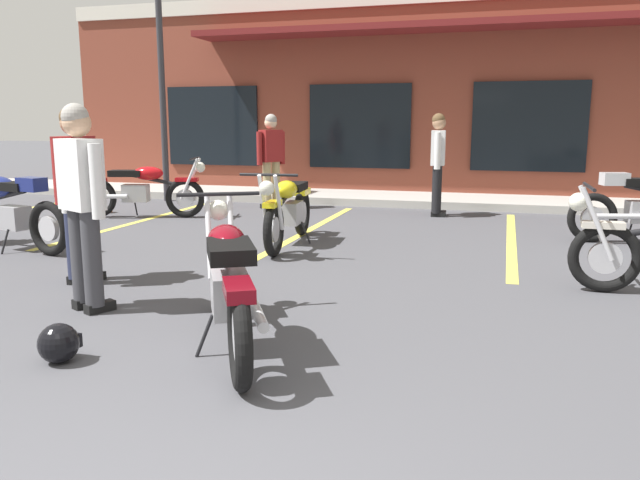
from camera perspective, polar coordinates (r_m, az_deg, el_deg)
name	(u,v)px	position (r m, az deg, el deg)	size (l,w,h in m)	color
ground_plane	(335,312)	(5.18, 1.39, -6.54)	(80.00, 80.00, 0.00)	#47474C
sidewalk_kerb	(435,200)	(12.28, 10.37, 3.62)	(22.00, 1.80, 0.14)	#A8A59E
brick_storefront_building	(455,101)	(16.02, 12.14, 12.24)	(16.56, 7.16, 4.10)	brown
painted_stall_lines	(406,235)	(8.76, 7.79, 0.49)	(14.08, 4.80, 0.01)	#DBCC4C
motorcycle_foreground_classic	(229,281)	(4.34, -8.26, -3.67)	(1.28, 1.91, 0.98)	black
motorcycle_red_sportbike	(2,206)	(8.56, -26.86, 2.77)	(2.08, 0.81, 0.98)	black
motorcycle_silver_naked	(288,209)	(7.86, -2.88, 2.82)	(0.66, 2.11, 0.98)	black
motorcycle_green_cafe_racer	(142,189)	(10.61, -15.84, 4.45)	(2.07, 0.92, 0.98)	black
person_in_black_shirt	(438,158)	(10.53, 10.64, 7.29)	(0.29, 0.61, 1.68)	black
person_in_shorts_foreground	(82,196)	(5.37, -20.79, 3.78)	(0.58, 0.39, 1.68)	black
person_by_back_row	(77,184)	(6.40, -21.20, 4.74)	(0.29, 0.60, 1.68)	black
person_near_building	(271,155)	(11.30, -4.46, 7.65)	(0.42, 0.56, 1.68)	black
helmet_on_pavement	(59,343)	(4.42, -22.59, -8.63)	(0.26, 0.26, 0.26)	black
traffic_cone	(97,198)	(11.40, -19.56, 3.61)	(0.34, 0.34, 0.53)	orange
parking_lot_lamp_post	(157,43)	(12.74, -14.57, 16.91)	(0.24, 0.76, 4.57)	#2D2D33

